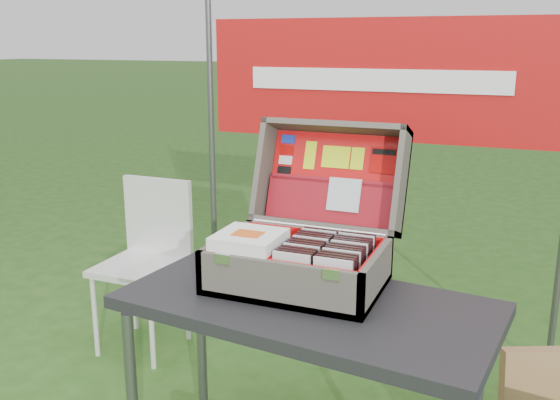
% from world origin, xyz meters
% --- Properties ---
extents(table_top, '(1.19, 0.69, 0.04)m').
position_xyz_m(table_top, '(0.10, -0.06, 0.69)').
color(table_top, '#2A2A2D').
rests_on(table_top, ground).
extents(table_leg_bl, '(0.04, 0.04, 0.67)m').
position_xyz_m(table_leg_bl, '(-0.41, 0.16, 0.33)').
color(table_leg_bl, '#59595B').
rests_on(table_leg_bl, ground).
extents(suitcase, '(0.53, 0.54, 0.47)m').
position_xyz_m(suitcase, '(0.03, 0.09, 0.94)').
color(suitcase, '#645F53').
rests_on(suitcase, table).
extents(suitcase_base_bottom, '(0.53, 0.38, 0.02)m').
position_xyz_m(suitcase_base_bottom, '(0.03, 0.03, 0.72)').
color(suitcase_base_bottom, '#645F53').
rests_on(suitcase_base_bottom, table_top).
extents(suitcase_base_wall_front, '(0.53, 0.02, 0.14)m').
position_xyz_m(suitcase_base_wall_front, '(0.03, -0.15, 0.78)').
color(suitcase_base_wall_front, '#645F53').
rests_on(suitcase_base_wall_front, table_top).
extents(suitcase_base_wall_back, '(0.53, 0.02, 0.14)m').
position_xyz_m(suitcase_base_wall_back, '(0.03, 0.21, 0.78)').
color(suitcase_base_wall_back, '#645F53').
rests_on(suitcase_base_wall_back, table_top).
extents(suitcase_base_wall_left, '(0.02, 0.38, 0.14)m').
position_xyz_m(suitcase_base_wall_left, '(-0.22, 0.03, 0.78)').
color(suitcase_base_wall_left, '#645F53').
rests_on(suitcase_base_wall_left, table_top).
extents(suitcase_base_wall_right, '(0.02, 0.38, 0.14)m').
position_xyz_m(suitcase_base_wall_right, '(0.29, 0.03, 0.78)').
color(suitcase_base_wall_right, '#645F53').
rests_on(suitcase_base_wall_right, table_top).
extents(suitcase_liner_floor, '(0.49, 0.34, 0.01)m').
position_xyz_m(suitcase_liner_floor, '(0.03, 0.03, 0.73)').
color(suitcase_liner_floor, red).
rests_on(suitcase_liner_floor, suitcase_base_bottom).
extents(suitcase_latch_left, '(0.05, 0.01, 0.03)m').
position_xyz_m(suitcase_latch_left, '(-0.14, -0.16, 0.84)').
color(suitcase_latch_left, silver).
rests_on(suitcase_latch_left, suitcase_base_wall_front).
extents(suitcase_latch_right, '(0.05, 0.01, 0.03)m').
position_xyz_m(suitcase_latch_right, '(0.20, -0.16, 0.84)').
color(suitcase_latch_right, silver).
rests_on(suitcase_latch_right, suitcase_base_wall_front).
extents(suitcase_hinge, '(0.48, 0.02, 0.02)m').
position_xyz_m(suitcase_hinge, '(0.03, 0.22, 0.85)').
color(suitcase_hinge, silver).
rests_on(suitcase_hinge, suitcase_base_wall_back).
extents(suitcase_lid_back, '(0.53, 0.15, 0.36)m').
position_xyz_m(suitcase_lid_back, '(0.03, 0.41, 0.98)').
color(suitcase_lid_back, '#645F53').
rests_on(suitcase_lid_back, suitcase_base_wall_back).
extents(suitcase_lid_rim_far, '(0.53, 0.14, 0.07)m').
position_xyz_m(suitcase_lid_rim_far, '(0.03, 0.41, 1.17)').
color(suitcase_lid_rim_far, '#645F53').
rests_on(suitcase_lid_rim_far, suitcase_lid_back).
extents(suitcase_lid_rim_near, '(0.53, 0.14, 0.07)m').
position_xyz_m(suitcase_lid_rim_near, '(0.03, 0.29, 0.83)').
color(suitcase_lid_rim_near, '#645F53').
rests_on(suitcase_lid_rim_near, suitcase_lid_back).
extents(suitcase_lid_rim_left, '(0.02, 0.26, 0.40)m').
position_xyz_m(suitcase_lid_rim_left, '(-0.22, 0.35, 1.00)').
color(suitcase_lid_rim_left, '#645F53').
rests_on(suitcase_lid_rim_left, suitcase_lid_back).
extents(suitcase_lid_rim_right, '(0.02, 0.26, 0.40)m').
position_xyz_m(suitcase_lid_rim_right, '(0.29, 0.35, 1.00)').
color(suitcase_lid_rim_right, '#645F53').
rests_on(suitcase_lid_rim_right, suitcase_lid_back).
extents(suitcase_lid_liner, '(0.48, 0.12, 0.32)m').
position_xyz_m(suitcase_lid_liner, '(0.03, 0.40, 0.99)').
color(suitcase_lid_liner, red).
rests_on(suitcase_lid_liner, suitcase_lid_back).
extents(suitcase_liner_wall_front, '(0.49, 0.01, 0.12)m').
position_xyz_m(suitcase_liner_wall_front, '(0.03, -0.14, 0.79)').
color(suitcase_liner_wall_front, red).
rests_on(suitcase_liner_wall_front, suitcase_base_bottom).
extents(suitcase_liner_wall_back, '(0.49, 0.01, 0.12)m').
position_xyz_m(suitcase_liner_wall_back, '(0.03, 0.20, 0.79)').
color(suitcase_liner_wall_back, red).
rests_on(suitcase_liner_wall_back, suitcase_base_bottom).
extents(suitcase_liner_wall_left, '(0.01, 0.34, 0.12)m').
position_xyz_m(suitcase_liner_wall_left, '(-0.21, 0.03, 0.79)').
color(suitcase_liner_wall_left, red).
rests_on(suitcase_liner_wall_left, suitcase_base_bottom).
extents(suitcase_liner_wall_right, '(0.01, 0.34, 0.12)m').
position_xyz_m(suitcase_liner_wall_right, '(0.27, 0.03, 0.79)').
color(suitcase_liner_wall_right, red).
rests_on(suitcase_liner_wall_right, suitcase_base_bottom).
extents(suitcase_lid_pocket, '(0.47, 0.08, 0.15)m').
position_xyz_m(suitcase_lid_pocket, '(0.03, 0.35, 0.91)').
color(suitcase_lid_pocket, maroon).
rests_on(suitcase_lid_pocket, suitcase_lid_liner).
extents(suitcase_pocket_edge, '(0.46, 0.03, 0.03)m').
position_xyz_m(suitcase_pocket_edge, '(0.03, 0.37, 0.98)').
color(suitcase_pocket_edge, maroon).
rests_on(suitcase_pocket_edge, suitcase_lid_pocket).
extents(suitcase_pocket_cd, '(0.12, 0.05, 0.11)m').
position_xyz_m(suitcase_pocket_cd, '(0.09, 0.34, 0.94)').
color(suitcase_pocket_cd, silver).
rests_on(suitcase_pocket_cd, suitcase_lid_pocket).
extents(lid_sticker_cc_a, '(0.05, 0.01, 0.03)m').
position_xyz_m(lid_sticker_cc_a, '(-0.16, 0.44, 1.11)').
color(lid_sticker_cc_a, '#1933B2').
rests_on(lid_sticker_cc_a, suitcase_lid_liner).
extents(lid_sticker_cc_b, '(0.05, 0.01, 0.03)m').
position_xyz_m(lid_sticker_cc_b, '(-0.16, 0.42, 1.08)').
color(lid_sticker_cc_b, '#B50705').
rests_on(lid_sticker_cc_b, suitcase_lid_liner).
extents(lid_sticker_cc_c, '(0.05, 0.01, 0.03)m').
position_xyz_m(lid_sticker_cc_c, '(-0.16, 0.41, 1.04)').
color(lid_sticker_cc_c, white).
rests_on(lid_sticker_cc_c, suitcase_lid_liner).
extents(lid_sticker_cc_d, '(0.05, 0.01, 0.03)m').
position_xyz_m(lid_sticker_cc_d, '(-0.16, 0.40, 1.00)').
color(lid_sticker_cc_d, black).
rests_on(lid_sticker_cc_d, suitcase_lid_liner).
extents(lid_card_neon_tall, '(0.04, 0.04, 0.10)m').
position_xyz_m(lid_card_neon_tall, '(-0.07, 0.42, 1.06)').
color(lid_card_neon_tall, '#D5EF16').
rests_on(lid_card_neon_tall, suitcase_lid_liner).
extents(lid_card_neon_main, '(0.10, 0.03, 0.08)m').
position_xyz_m(lid_card_neon_main, '(0.03, 0.42, 1.06)').
color(lid_card_neon_main, '#D5EF16').
rests_on(lid_card_neon_main, suitcase_lid_liner).
extents(lid_card_neon_small, '(0.05, 0.03, 0.08)m').
position_xyz_m(lid_card_neon_small, '(0.11, 0.42, 1.06)').
color(lid_card_neon_small, '#D5EF16').
rests_on(lid_card_neon_small, suitcase_lid_liner).
extents(lid_sticker_band, '(0.09, 0.04, 0.09)m').
position_xyz_m(lid_sticker_band, '(0.21, 0.42, 1.06)').
color(lid_sticker_band, '#B50705').
rests_on(lid_sticker_band, suitcase_lid_liner).
extents(lid_sticker_band_bar, '(0.09, 0.01, 0.02)m').
position_xyz_m(lid_sticker_band_bar, '(0.21, 0.43, 1.09)').
color(lid_sticker_band_bar, black).
rests_on(lid_sticker_band_bar, suitcase_lid_liner).
extents(cd_left_0, '(0.12, 0.01, 0.13)m').
position_xyz_m(cd_left_0, '(0.06, -0.11, 0.80)').
color(cd_left_0, silver).
rests_on(cd_left_0, suitcase_liner_floor).
extents(cd_left_1, '(0.12, 0.01, 0.13)m').
position_xyz_m(cd_left_1, '(0.06, -0.09, 0.80)').
color(cd_left_1, black).
rests_on(cd_left_1, suitcase_liner_floor).
extents(cd_left_2, '(0.12, 0.01, 0.13)m').
position_xyz_m(cd_left_2, '(0.06, -0.07, 0.80)').
color(cd_left_2, black).
rests_on(cd_left_2, suitcase_liner_floor).
extents(cd_left_3, '(0.12, 0.01, 0.13)m').
position_xyz_m(cd_left_3, '(0.06, -0.05, 0.80)').
color(cd_left_3, black).
rests_on(cd_left_3, suitcase_liner_floor).
extents(cd_left_4, '(0.12, 0.01, 0.13)m').
position_xyz_m(cd_left_4, '(0.06, -0.03, 0.80)').
color(cd_left_4, silver).
rests_on(cd_left_4, suitcase_liner_floor).
extents(cd_left_5, '(0.12, 0.01, 0.13)m').
position_xyz_m(cd_left_5, '(0.06, -0.01, 0.80)').
color(cd_left_5, black).
rests_on(cd_left_5, suitcase_liner_floor).
extents(cd_left_6, '(0.12, 0.01, 0.13)m').
position_xyz_m(cd_left_6, '(0.06, 0.01, 0.80)').
color(cd_left_6, black).
rests_on(cd_left_6, suitcase_liner_floor).
extents(cd_left_7, '(0.12, 0.01, 0.13)m').
position_xyz_m(cd_left_7, '(0.06, 0.03, 0.80)').
color(cd_left_7, black).
rests_on(cd_left_7, suitcase_liner_floor).
extents(cd_left_8, '(0.12, 0.01, 0.13)m').
position_xyz_m(cd_left_8, '(0.06, 0.05, 0.80)').
color(cd_left_8, silver).
rests_on(cd_left_8, suitcase_liner_floor).
extents(cd_left_9, '(0.12, 0.01, 0.13)m').
position_xyz_m(cd_left_9, '(0.06, 0.07, 0.80)').
color(cd_left_9, black).
rests_on(cd_left_9, suitcase_liner_floor).
extents(cd_left_10, '(0.12, 0.01, 0.13)m').
position_xyz_m(cd_left_10, '(0.06, 0.10, 0.80)').
color(cd_left_10, black).
rests_on(cd_left_10, suitcase_liner_floor).
extents(cd_left_11, '(0.12, 0.01, 0.13)m').
position_xyz_m(cd_left_11, '(0.06, 0.12, 0.80)').
color(cd_left_11, black).
rests_on(cd_left_11, suitcase_liner_floor).
extents(cd_left_12, '(0.12, 0.01, 0.13)m').
position_xyz_m(cd_left_12, '(0.06, 0.14, 0.80)').
color(cd_left_12, silver).
rests_on(cd_left_12, suitcase_liner_floor).
extents(cd_left_13, '(0.12, 0.01, 0.13)m').
position_xyz_m(cd_left_13, '(0.06, 0.16, 0.80)').
color(cd_left_13, black).
rests_on(cd_left_13, suitcase_liner_floor).
extents(cd_right_0, '(0.12, 0.01, 0.13)m').
position_xyz_m(cd_right_0, '(0.19, -0.11, 0.80)').
color(cd_right_0, silver).
rests_on(cd_right_0, suitcase_liner_floor).
extents(cd_right_1, '(0.12, 0.01, 0.13)m').
position_xyz_m(cd_right_1, '(0.19, -0.09, 0.80)').
color(cd_right_1, black).
rests_on(cd_right_1, suitcase_liner_floor).
extents(cd_right_2, '(0.12, 0.01, 0.13)m').
position_xyz_m(cd_right_2, '(0.19, -0.07, 0.80)').
color(cd_right_2, black).
rests_on(cd_right_2, suitcase_liner_floor).
extents(cd_right_3, '(0.12, 0.01, 0.13)m').
position_xyz_m(cd_right_3, '(0.19, -0.05, 0.80)').
color(cd_right_3, black).
rests_on(cd_right_3, suitcase_liner_floor).
extents(cd_right_4, '(0.12, 0.01, 0.13)m').
position_xyz_m(cd_right_4, '(0.19, -0.03, 0.80)').
color(cd_right_4, silver).
rests_on(cd_right_4, suitcase_liner_floor).
extents(cd_right_5, '(0.12, 0.01, 0.13)m').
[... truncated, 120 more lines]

